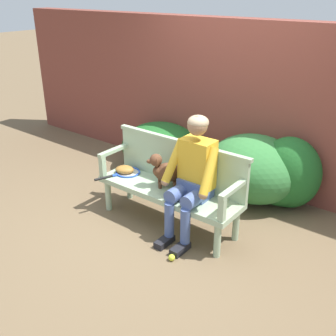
{
  "coord_description": "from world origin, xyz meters",
  "views": [
    {
      "loc": [
        2.35,
        -3.03,
        2.42
      ],
      "look_at": [
        0.0,
        0.0,
        0.68
      ],
      "focal_mm": 42.84,
      "sensor_mm": 36.0,
      "label": 1
    }
  ],
  "objects_px": {
    "person_seated": "(193,174)",
    "tennis_ball": "(172,258)",
    "garden_bench": "(168,194)",
    "baseball_glove": "(125,170)",
    "tennis_racket": "(126,173)",
    "dog_on_bench": "(164,170)"
  },
  "relations": [
    {
      "from": "person_seated",
      "to": "tennis_ball",
      "type": "xyz_separation_m",
      "value": [
        0.12,
        -0.5,
        -0.67
      ]
    },
    {
      "from": "garden_bench",
      "to": "person_seated",
      "type": "distance_m",
      "value": 0.46
    },
    {
      "from": "garden_bench",
      "to": "person_seated",
      "type": "bearing_deg",
      "value": -1.73
    },
    {
      "from": "garden_bench",
      "to": "baseball_glove",
      "type": "relative_size",
      "value": 7.51
    },
    {
      "from": "baseball_glove",
      "to": "tennis_ball",
      "type": "relative_size",
      "value": 3.33
    },
    {
      "from": "tennis_racket",
      "to": "garden_bench",
      "type": "bearing_deg",
      "value": -0.94
    },
    {
      "from": "dog_on_bench",
      "to": "baseball_glove",
      "type": "xyz_separation_m",
      "value": [
        -0.57,
        -0.02,
        -0.14
      ]
    },
    {
      "from": "tennis_racket",
      "to": "baseball_glove",
      "type": "xyz_separation_m",
      "value": [
        -0.02,
        0.0,
        0.04
      ]
    },
    {
      "from": "dog_on_bench",
      "to": "tennis_racket",
      "type": "distance_m",
      "value": 0.58
    },
    {
      "from": "garden_bench",
      "to": "tennis_racket",
      "type": "distance_m",
      "value": 0.64
    },
    {
      "from": "tennis_racket",
      "to": "tennis_ball",
      "type": "distance_m",
      "value": 1.26
    },
    {
      "from": "baseball_glove",
      "to": "tennis_racket",
      "type": "bearing_deg",
      "value": -31.23
    },
    {
      "from": "dog_on_bench",
      "to": "baseball_glove",
      "type": "height_order",
      "value": "dog_on_bench"
    },
    {
      "from": "dog_on_bench",
      "to": "tennis_racket",
      "type": "relative_size",
      "value": 0.65
    },
    {
      "from": "tennis_racket",
      "to": "baseball_glove",
      "type": "relative_size",
      "value": 2.64
    },
    {
      "from": "garden_bench",
      "to": "baseball_glove",
      "type": "xyz_separation_m",
      "value": [
        -0.65,
        0.01,
        0.1
      ]
    },
    {
      "from": "dog_on_bench",
      "to": "baseball_glove",
      "type": "bearing_deg",
      "value": -177.58
    },
    {
      "from": "person_seated",
      "to": "tennis_ball",
      "type": "bearing_deg",
      "value": -76.64
    },
    {
      "from": "dog_on_bench",
      "to": "tennis_ball",
      "type": "relative_size",
      "value": 5.75
    },
    {
      "from": "person_seated",
      "to": "baseball_glove",
      "type": "distance_m",
      "value": 1.0
    },
    {
      "from": "tennis_ball",
      "to": "garden_bench",
      "type": "bearing_deg",
      "value": 130.84
    },
    {
      "from": "tennis_racket",
      "to": "tennis_ball",
      "type": "bearing_deg",
      "value": -25.81
    }
  ]
}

